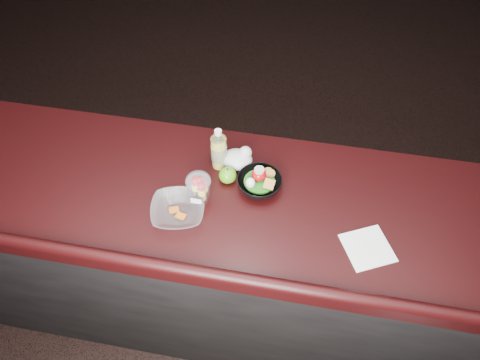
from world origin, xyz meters
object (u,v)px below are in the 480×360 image
fruit_cup (199,188)px  green_apple (228,175)px  lemonade_bottle (219,151)px  takeout_bowl (178,211)px  snack_bowl (259,182)px

fruit_cup → green_apple: size_ratio=1.88×
fruit_cup → green_apple: (0.09, 0.11, -0.04)m
lemonade_bottle → takeout_bowl: 0.30m
fruit_cup → takeout_bowl: bearing=-126.2°
green_apple → takeout_bowl: green_apple is taller
fruit_cup → snack_bowl: fruit_cup is taller
snack_bowl → takeout_bowl: snack_bowl is taller
lemonade_bottle → fruit_cup: 0.19m
fruit_cup → takeout_bowl: 0.12m
fruit_cup → snack_bowl: size_ratio=0.73×
lemonade_bottle → snack_bowl: 0.21m
lemonade_bottle → green_apple: 0.10m
snack_bowl → takeout_bowl: 0.33m
lemonade_bottle → takeout_bowl: lemonade_bottle is taller
fruit_cup → lemonade_bottle: bearing=78.6°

